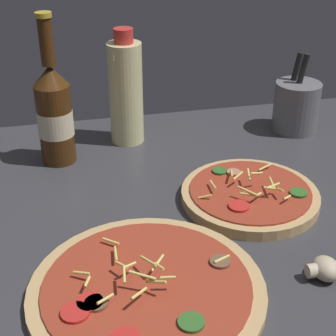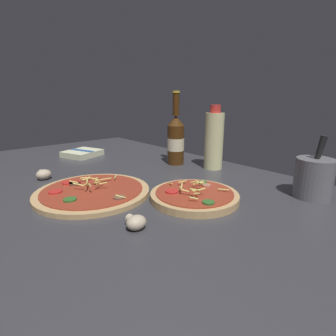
# 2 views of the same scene
# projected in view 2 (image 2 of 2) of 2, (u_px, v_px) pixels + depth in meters

# --- Properties ---
(counter_slab) EXTENTS (1.60, 0.90, 0.03)m
(counter_slab) POSITION_uv_depth(u_px,v_px,m) (127.00, 189.00, 0.77)
(counter_slab) COLOR #38383D
(counter_slab) RESTS_ON ground
(pizza_near) EXTENTS (0.30, 0.30, 0.04)m
(pizza_near) POSITION_uv_depth(u_px,v_px,m) (93.00, 192.00, 0.69)
(pizza_near) COLOR tan
(pizza_near) RESTS_ON counter_slab
(pizza_far) EXTENTS (0.22, 0.22, 0.05)m
(pizza_far) POSITION_uv_depth(u_px,v_px,m) (194.00, 196.00, 0.66)
(pizza_far) COLOR tan
(pizza_far) RESTS_ON counter_slab
(beer_bottle) EXTENTS (0.06, 0.06, 0.27)m
(beer_bottle) POSITION_uv_depth(u_px,v_px,m) (176.00, 139.00, 0.98)
(beer_bottle) COLOR #47280F
(beer_bottle) RESTS_ON counter_slab
(oil_bottle) EXTENTS (0.07, 0.07, 0.22)m
(oil_bottle) POSITION_uv_depth(u_px,v_px,m) (214.00, 140.00, 0.92)
(oil_bottle) COLOR beige
(oil_bottle) RESTS_ON counter_slab
(mushroom_left) EXTENTS (0.05, 0.05, 0.03)m
(mushroom_left) POSITION_uv_depth(u_px,v_px,m) (44.00, 174.00, 0.82)
(mushroom_left) COLOR beige
(mushroom_left) RESTS_ON counter_slab
(mushroom_right) EXTENTS (0.04, 0.04, 0.03)m
(mushroom_right) POSITION_uv_depth(u_px,v_px,m) (136.00, 222.00, 0.51)
(mushroom_right) COLOR beige
(mushroom_right) RESTS_ON counter_slab
(utensil_crock) EXTENTS (0.09, 0.09, 0.16)m
(utensil_crock) POSITION_uv_depth(u_px,v_px,m) (314.00, 177.00, 0.66)
(utensil_crock) COLOR slate
(utensil_crock) RESTS_ON counter_slab
(dish_towel) EXTENTS (0.17, 0.17, 0.03)m
(dish_towel) POSITION_uv_depth(u_px,v_px,m) (82.00, 153.00, 1.13)
(dish_towel) COLOR beige
(dish_towel) RESTS_ON counter_slab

